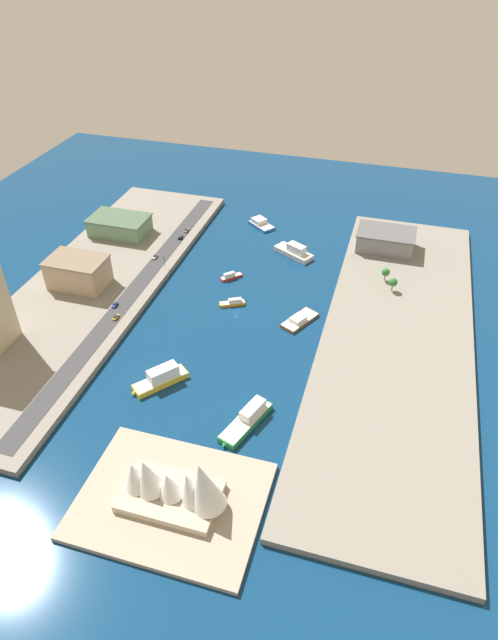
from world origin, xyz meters
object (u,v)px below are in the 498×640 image
at_px(ferry_green_doubledeck, 247,419).
at_px(opera_landmark, 175,485).
at_px(water_taxi_orange, 233,303).
at_px(van_white, 155,257).
at_px(apartment_midrise_tan, 78,272).
at_px(hatchback_blue, 115,305).
at_px(suv_black, 181,237).
at_px(traffic_light_waterfront, 164,260).
at_px(ferry_yellow_fast, 161,378).
at_px(tugboat_red, 231,276).
at_px(ferry_white_commuter, 294,251).
at_px(taxi_yellow_cab, 116,317).
at_px(catamaran_blue, 261,223).
at_px(terminal_long_green, 120,225).
at_px(warehouse_low_gray, 386,240).
at_px(barge_flat_brown, 299,320).
at_px(sedan_silver, 186,230).

xyz_separation_m(ferry_green_doubledeck, opera_landmark, (12.97, 43.04, 8.18)).
bearing_deg(water_taxi_orange, van_white, -26.05).
bearing_deg(apartment_midrise_tan, hatchback_blue, 154.35).
distance_m(suv_black, traffic_light_waterfront, 33.06).
bearing_deg(apartment_midrise_tan, ferry_yellow_fast, 142.10).
relative_size(ferry_green_doubledeck, apartment_midrise_tan, 0.97).
bearing_deg(opera_landmark, traffic_light_waterfront, -65.18).
bearing_deg(traffic_light_waterfront, tugboat_red, -174.81).
relative_size(ferry_yellow_fast, suv_black, 5.57).
bearing_deg(ferry_white_commuter, taxi_yellow_cab, 51.91).
xyz_separation_m(catamaran_blue, suv_black, (41.11, 35.86, 2.31)).
bearing_deg(tugboat_red, catamaran_blue, -89.39).
relative_size(catamaran_blue, terminal_long_green, 0.54).
bearing_deg(apartment_midrise_tan, opera_landmark, 132.53).
xyz_separation_m(warehouse_low_gray, taxi_yellow_cab, (121.57, 108.19, -4.71)).
bearing_deg(apartment_midrise_tan, catamaran_blue, -127.17).
relative_size(barge_flat_brown, apartment_midrise_tan, 0.74).
bearing_deg(terminal_long_green, opera_landmark, 122.33).
bearing_deg(suv_black, tugboat_red, 145.05).
bearing_deg(warehouse_low_gray, terminal_long_green, 9.77).
bearing_deg(terminal_long_green, water_taxi_orange, 151.15).
bearing_deg(ferry_green_doubledeck, opera_landmark, 73.23).
bearing_deg(catamaran_blue, traffic_light_waterfront, 61.25).
xyz_separation_m(water_taxi_orange, traffic_light_waterfront, (46.91, -20.12, 6.13)).
bearing_deg(tugboat_red, barge_flat_brown, 148.09).
bearing_deg(ferry_yellow_fast, taxi_yellow_cab, -40.49).
distance_m(ferry_yellow_fast, barge_flat_brown, 77.51).
height_order(warehouse_low_gray, van_white, warehouse_low_gray).
distance_m(terminal_long_green, opera_landmark, 199.44).
bearing_deg(warehouse_low_gray, tugboat_red, 33.72).
bearing_deg(water_taxi_orange, catamaran_blue, -84.01).
xyz_separation_m(tugboat_red, ferry_white_commuter, (-28.26, -34.74, 1.19)).
relative_size(apartment_midrise_tan, suv_black, 7.19).
height_order(water_taxi_orange, ferry_white_commuter, ferry_white_commuter).
bearing_deg(ferry_white_commuter, sedan_silver, -3.35).
xyz_separation_m(apartment_midrise_tan, traffic_light_waterfront, (-36.61, -29.33, -3.56)).
distance_m(van_white, opera_landmark, 164.53).
bearing_deg(van_white, tugboat_red, 175.40).
xyz_separation_m(ferry_white_commuter, van_white, (75.74, 30.92, 1.37)).
bearing_deg(tugboat_red, water_taxi_orange, 110.04).
height_order(water_taxi_orange, barge_flat_brown, barge_flat_brown).
distance_m(ferry_white_commuter, sedan_silver, 70.13).
bearing_deg(suv_black, hatchback_blue, 85.62).
height_order(barge_flat_brown, ferry_white_commuter, ferry_white_commuter).
bearing_deg(ferry_yellow_fast, suv_black, -71.96).
bearing_deg(opera_landmark, apartment_midrise_tan, -47.47).
xyz_separation_m(water_taxi_orange, ferry_yellow_fast, (12.10, 64.82, 1.83)).
relative_size(water_taxi_orange, ferry_white_commuter, 0.54).
xyz_separation_m(ferry_white_commuter, traffic_light_waterfront, (66.55, 38.22, 4.80)).
bearing_deg(sedan_silver, warehouse_low_gray, -173.37).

